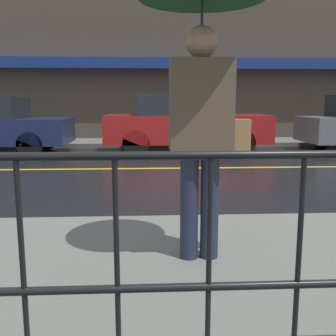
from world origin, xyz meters
TOP-DOWN VIEW (x-y plane):
  - ground_plane at (0.00, 0.00)m, footprint 80.00×80.00m
  - sidewalk_near at (0.00, -5.23)m, footprint 28.00×2.88m
  - sidewalk_far at (0.00, 4.70)m, footprint 28.00×1.82m
  - lane_marking at (0.00, 0.00)m, footprint 25.20×0.12m
  - building_storefront at (0.00, 5.74)m, footprint 28.00×0.85m
  - railing_foreground at (-0.00, -6.43)m, footprint 12.00×0.04m
  - pedestrian at (-0.23, -4.98)m, footprint 0.94×0.94m
  - car_red at (0.37, 2.58)m, footprint 4.32×1.77m

SIDE VIEW (x-z plane):
  - ground_plane at x=0.00m, z-range 0.00..0.00m
  - lane_marking at x=0.00m, z-range 0.00..0.01m
  - sidewalk_near at x=0.00m, z-range 0.00..0.12m
  - sidewalk_far at x=0.00m, z-range 0.00..0.12m
  - railing_foreground at x=0.00m, z-range 0.26..1.31m
  - car_red at x=0.37m, z-range 0.01..1.58m
  - pedestrian at x=-0.23m, z-range 0.65..2.84m
  - building_storefront at x=0.00m, z-range -0.03..6.33m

